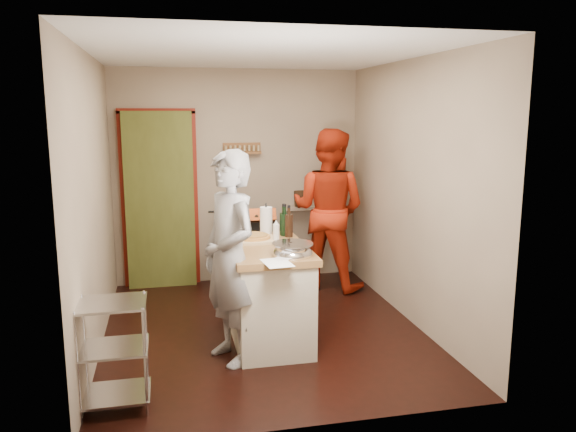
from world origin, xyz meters
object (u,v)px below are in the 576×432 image
object	(u,v)px
person_red	(328,209)
person_stripe	(230,258)
island	(268,291)
wire_shelving	(114,349)
stove	(247,250)

from	to	relation	value
person_red	person_stripe	bearing A→B (deg)	90.52
island	person_red	xyz separation A→B (m)	(0.99, 1.44, 0.48)
island	wire_shelving	bearing A→B (deg)	-143.32
wire_shelving	person_stripe	world-z (taller)	person_stripe
stove	wire_shelving	bearing A→B (deg)	-116.85
stove	island	world-z (taller)	island
island	person_red	bearing A→B (deg)	55.46
wire_shelving	person_red	distance (m)	3.35
stove	wire_shelving	world-z (taller)	stove
person_stripe	person_red	xyz separation A→B (m)	(1.38, 1.79, 0.05)
island	person_stripe	size ratio (longest dim) A/B	0.75
wire_shelving	person_red	size ratio (longest dim) A/B	0.42
stove	person_red	bearing A→B (deg)	-13.22
stove	person_stripe	xyz separation A→B (m)	(-0.43, -2.01, 0.45)
person_red	stove	bearing A→B (deg)	24.88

